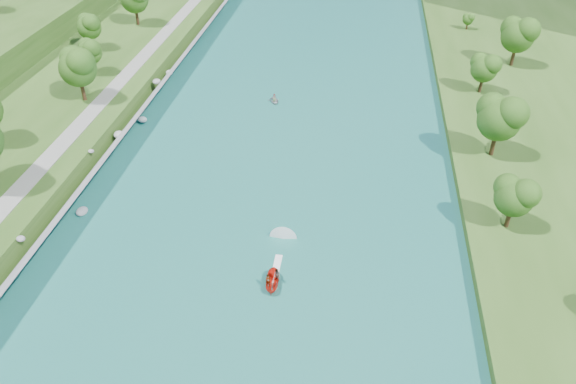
# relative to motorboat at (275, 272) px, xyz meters

# --- Properties ---
(ground) EXTENTS (260.00, 260.00, 0.00)m
(ground) POSITION_rel_motorboat_xyz_m (-3.98, -3.15, -0.76)
(ground) COLOR #2D5119
(ground) RESTS_ON ground
(river_water) EXTENTS (55.00, 240.00, 0.10)m
(river_water) POSITION_rel_motorboat_xyz_m (-3.98, 16.85, -0.71)
(river_water) COLOR #1B6467
(river_water) RESTS_ON ground
(riprap_bank) EXTENTS (4.38, 236.00, 4.05)m
(riprap_bank) POSITION_rel_motorboat_xyz_m (-29.83, 16.45, 1.04)
(riprap_bank) COLOR slate
(riprap_bank) RESTS_ON ground
(riverside_path) EXTENTS (3.00, 200.00, 0.10)m
(riverside_path) POSITION_rel_motorboat_xyz_m (-36.48, 16.85, 2.79)
(riverside_path) COLOR gray
(riverside_path) RESTS_ON berm_west
(trees_east) EXTENTS (17.31, 134.81, 11.90)m
(trees_east) POSITION_rel_motorboat_xyz_m (33.50, 23.27, 6.03)
(trees_east) COLOR #235316
(trees_east) RESTS_ON berm_east
(motorboat) EXTENTS (3.60, 18.77, 2.15)m
(motorboat) POSITION_rel_motorboat_xyz_m (0.00, 0.00, 0.00)
(motorboat) COLOR red
(motorboat) RESTS_ON river_water
(raft) EXTENTS (3.04, 3.54, 1.66)m
(raft) POSITION_rel_motorboat_xyz_m (-7.47, 46.50, -0.29)
(raft) COLOR gray
(raft) RESTS_ON river_water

